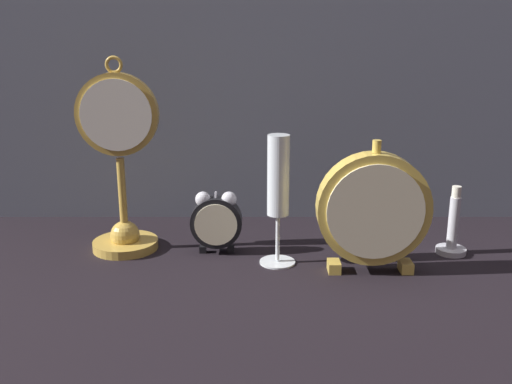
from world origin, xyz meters
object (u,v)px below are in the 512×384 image
Objects in this scene: pocket_watch_on_stand at (121,175)px; mantel_clock_silver at (373,209)px; brass_candlestick at (452,232)px; alarm_clock_twin_bell at (216,220)px; champagne_flute at (278,187)px.

pocket_watch_on_stand is 0.44m from mantel_clock_silver.
pocket_watch_on_stand is at bearing 177.88° from brass_candlestick.
pocket_watch_on_stand reaches higher than alarm_clock_twin_bell.
champagne_flute is (0.11, -0.05, 0.07)m from alarm_clock_twin_bell.
mantel_clock_silver is 0.99× the size of champagne_flute.
brass_candlestick is at bearing 27.31° from mantel_clock_silver.
pocket_watch_on_stand is at bearing 166.18° from mantel_clock_silver.
brass_candlestick is (0.16, 0.08, -0.07)m from mantel_clock_silver.
brass_candlestick reaches higher than alarm_clock_twin_bell.
pocket_watch_on_stand reaches higher than mantel_clock_silver.
brass_candlestick is (0.59, -0.02, -0.10)m from pocket_watch_on_stand.
alarm_clock_twin_bell is at bearing 161.67° from mantel_clock_silver.
mantel_clock_silver is 0.19m from brass_candlestick.
mantel_clock_silver reaches higher than brass_candlestick.
mantel_clock_silver is at bearing -152.69° from brass_candlestick.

